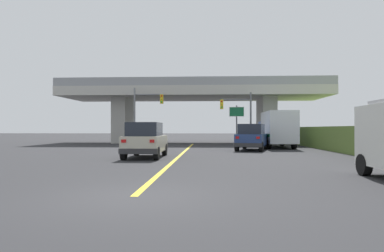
% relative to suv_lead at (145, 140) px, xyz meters
% --- Properties ---
extents(ground, '(160.00, 160.00, 0.00)m').
position_rel_suv_lead_xyz_m(ground, '(1.84, 20.59, -1.01)').
color(ground, '#2B2B2D').
extents(overpass_bridge, '(30.14, 8.63, 7.17)m').
position_rel_suv_lead_xyz_m(overpass_bridge, '(1.84, 20.59, 4.02)').
color(overpass_bridge, '#B7B5AD').
rests_on(overpass_bridge, ground).
extents(lane_divider_stripe, '(0.20, 28.42, 0.01)m').
position_rel_suv_lead_xyz_m(lane_divider_stripe, '(1.84, 3.22, -1.01)').
color(lane_divider_stripe, yellow).
rests_on(lane_divider_stripe, ground).
extents(suv_lead, '(2.02, 4.30, 2.02)m').
position_rel_suv_lead_xyz_m(suv_lead, '(0.00, 0.00, 0.00)').
color(suv_lead, '#B7B29E').
rests_on(suv_lead, ground).
extents(suv_crossing, '(3.11, 5.01, 2.02)m').
position_rel_suv_lead_xyz_m(suv_crossing, '(6.94, 7.13, 0.00)').
color(suv_crossing, navy).
rests_on(suv_crossing, ground).
extents(box_truck, '(2.33, 6.85, 3.13)m').
position_rel_suv_lead_xyz_m(box_truck, '(9.58, 10.81, 0.63)').
color(box_truck, navy).
rests_on(box_truck, ground).
extents(traffic_signal_nearside, '(3.17, 0.36, 5.32)m').
position_rel_suv_lead_xyz_m(traffic_signal_nearside, '(6.72, 15.03, 2.36)').
color(traffic_signal_nearside, '#56595E').
rests_on(traffic_signal_nearside, ground).
extents(traffic_signal_farside, '(3.09, 0.36, 5.90)m').
position_rel_suv_lead_xyz_m(traffic_signal_farside, '(-3.13, 15.43, 2.73)').
color(traffic_signal_farside, slate).
rests_on(traffic_signal_farside, ground).
extents(highway_sign, '(1.59, 0.17, 4.18)m').
position_rel_suv_lead_xyz_m(highway_sign, '(6.59, 17.55, 2.05)').
color(highway_sign, '#56595E').
rests_on(highway_sign, ground).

